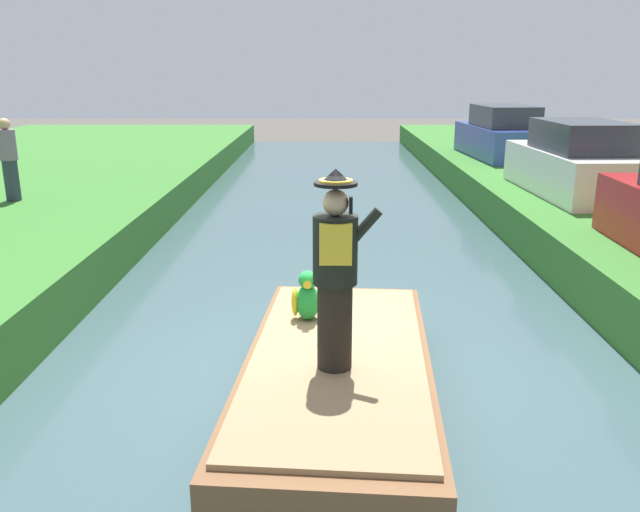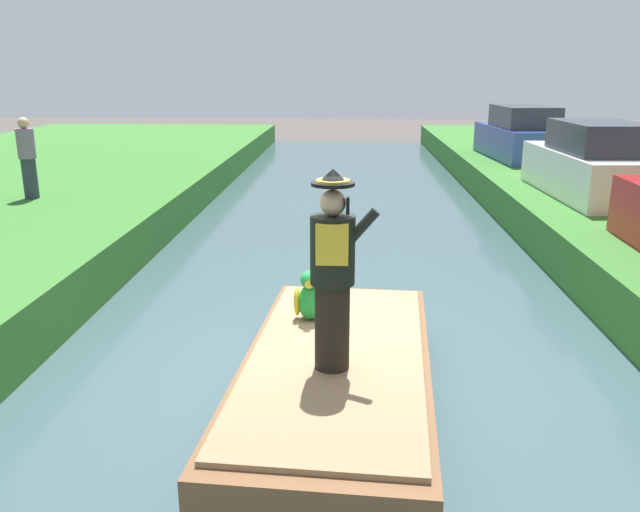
{
  "view_description": "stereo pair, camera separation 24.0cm",
  "coord_description": "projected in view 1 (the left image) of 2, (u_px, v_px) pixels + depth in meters",
  "views": [
    {
      "loc": [
        -0.14,
        -6.65,
        3.37
      ],
      "look_at": [
        -0.18,
        -0.56,
        1.61
      ],
      "focal_mm": 36.26,
      "sensor_mm": 36.0,
      "label": 1
    },
    {
      "loc": [
        0.1,
        -6.64,
        3.37
      ],
      "look_at": [
        -0.18,
        -0.56,
        1.61
      ],
      "focal_mm": 36.26,
      "sensor_mm": 36.0,
      "label": 2
    }
  ],
  "objects": [
    {
      "name": "ground_plane",
      "position": [
        336.0,
        378.0,
        7.32
      ],
      "size": [
        80.0,
        80.0,
        0.0
      ],
      "primitive_type": "plane",
      "color": "#4C4742"
    },
    {
      "name": "canal_water",
      "position": [
        336.0,
        374.0,
        7.31
      ],
      "size": [
        6.83,
        48.0,
        0.1
      ],
      "primitive_type": "cube",
      "color": "#3D565B",
      "rests_on": "ground"
    },
    {
      "name": "person_pirate",
      "position": [
        336.0,
        272.0,
        5.76
      ],
      "size": [
        0.61,
        0.42,
        1.85
      ],
      "rotation": [
        0.0,
        0.0,
        -0.02
      ],
      "color": "black",
      "rests_on": "boat"
    },
    {
      "name": "parrot_plush",
      "position": [
        308.0,
        298.0,
        7.09
      ],
      "size": [
        0.36,
        0.34,
        0.57
      ],
      "color": "green",
      "rests_on": "boat"
    },
    {
      "name": "parked_car_white",
      "position": [
        576.0,
        163.0,
        13.31
      ],
      "size": [
        1.86,
        4.06,
        1.5
      ],
      "color": "white",
      "rests_on": "grass_bank_far"
    },
    {
      "name": "parked_car_blue",
      "position": [
        502.0,
        136.0,
        18.91
      ],
      "size": [
        1.97,
        4.11,
        1.5
      ],
      "color": "#2D4293",
      "rests_on": "grass_bank_far"
    },
    {
      "name": "person_bystander",
      "position": [
        9.0,
        159.0,
        12.54
      ],
      "size": [
        0.34,
        0.34,
        1.6
      ],
      "color": "#33384C",
      "rests_on": "grass_bank_near"
    },
    {
      "name": "boat",
      "position": [
        338.0,
        381.0,
        6.4
      ],
      "size": [
        2.1,
        4.32,
        0.61
      ],
      "color": "brown",
      "rests_on": "canal_water"
    }
  ]
}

